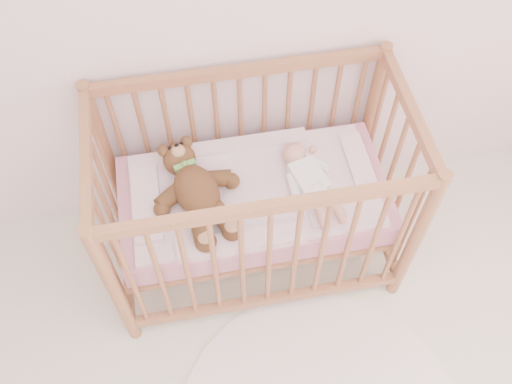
{
  "coord_description": "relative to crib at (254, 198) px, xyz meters",
  "views": [
    {
      "loc": [
        -0.21,
        0.18,
        2.68
      ],
      "look_at": [
        0.04,
        1.55,
        0.62
      ],
      "focal_mm": 40.0,
      "sensor_mm": 36.0,
      "label": 1
    }
  ],
  "objects": [
    {
      "name": "blanket",
      "position": [
        0.0,
        0.0,
        0.06
      ],
      "size": [
        1.1,
        0.58,
        0.06
      ],
      "primitive_type": null,
      "color": "#EDA3B5",
      "rests_on": "mattress"
    },
    {
      "name": "mattress",
      "position": [
        0.0,
        0.0,
        -0.01
      ],
      "size": [
        1.22,
        0.62,
        0.13
      ],
      "primitive_type": "cube",
      "color": "pink",
      "rests_on": "crib"
    },
    {
      "name": "baby",
      "position": [
        0.24,
        -0.02,
        0.14
      ],
      "size": [
        0.35,
        0.53,
        0.12
      ],
      "primitive_type": null,
      "rotation": [
        0.0,
        0.0,
        0.25
      ],
      "color": "white",
      "rests_on": "blanket"
    },
    {
      "name": "teddy_bear",
      "position": [
        -0.25,
        -0.02,
        0.15
      ],
      "size": [
        0.56,
        0.68,
        0.16
      ],
      "primitive_type": null,
      "rotation": [
        0.0,
        0.0,
        0.28
      ],
      "color": "brown",
      "rests_on": "blanket"
    },
    {
      "name": "crib",
      "position": [
        0.0,
        0.0,
        0.0
      ],
      "size": [
        1.36,
        0.76,
        1.0
      ],
      "primitive_type": null,
      "color": "#B6744D",
      "rests_on": "floor"
    }
  ]
}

